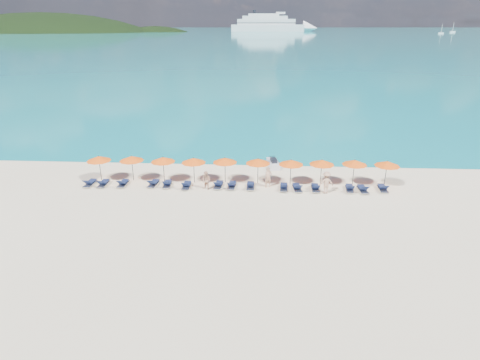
{
  "coord_description": "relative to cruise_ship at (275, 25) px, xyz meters",
  "views": [
    {
      "loc": [
        1.68,
        -26.75,
        12.98
      ],
      "look_at": [
        0.0,
        3.0,
        1.2
      ],
      "focal_mm": 30.0,
      "sensor_mm": 36.0,
      "label": 1
    }
  ],
  "objects": [
    {
      "name": "headland_small",
      "position": [
        -167.02,
        -29.41,
        -43.94
      ],
      "size": [
        162.0,
        126.0,
        85.5
      ],
      "color": "black",
      "rests_on": "ground"
    },
    {
      "name": "lounger_5",
      "position": [
        -21.57,
        -585.43,
        -8.7
      ],
      "size": [
        0.63,
        1.71,
        0.66
      ],
      "rotation": [
        0.0,
        0.0,
        0.01
      ],
      "color": "silver",
      "rests_on": "ground"
    },
    {
      "name": "umbrella_7",
      "position": [
        -10.27,
        -584.02,
        -6.92
      ],
      "size": [
        2.1,
        2.1,
        2.28
      ],
      "color": "black",
      "rests_on": "ground"
    },
    {
      "name": "lounger_9",
      "position": [
        -13.44,
        -585.35,
        -8.7
      ],
      "size": [
        0.72,
        1.73,
        0.66
      ],
      "rotation": [
        0.0,
        0.0,
        -0.06
      ],
      "color": "silver",
      "rests_on": "ground"
    },
    {
      "name": "umbrella_6",
      "position": [
        -12.85,
        -584.18,
        -6.92
      ],
      "size": [
        2.1,
        2.1,
        2.28
      ],
      "color": "black",
      "rests_on": "ground"
    },
    {
      "name": "beachgoer_a",
      "position": [
        -14.74,
        -584.86,
        -8.07
      ],
      "size": [
        0.74,
        0.61,
        1.74
      ],
      "primitive_type": "imported",
      "rotation": [
        0.0,
        0.0,
        0.35
      ],
      "color": "tan",
      "rests_on": "ground"
    },
    {
      "name": "sea",
      "position": [
        -17.02,
        70.59,
        -8.93
      ],
      "size": [
        1600.0,
        1300.0,
        0.01
      ],
      "primitive_type": "cube",
      "color": "#1FA9B2",
      "rests_on": "ground"
    },
    {
      "name": "lounger_8",
      "position": [
        -16.21,
        -585.22,
        -8.7
      ],
      "size": [
        0.62,
        1.7,
        0.66
      ],
      "rotation": [
        0.0,
        0.0,
        0.0
      ],
      "color": "silver",
      "rests_on": "ground"
    },
    {
      "name": "jetski",
      "position": [
        -14.2,
        -579.79,
        -8.57
      ],
      "size": [
        1.32,
        2.59,
        0.88
      ],
      "rotation": [
        0.0,
        0.0,
        0.16
      ],
      "color": "silver",
      "rests_on": "ground"
    },
    {
      "name": "umbrella_9",
      "position": [
        -4.88,
        -584.06,
        -6.92
      ],
      "size": [
        2.1,
        2.1,
        2.28
      ],
      "color": "black",
      "rests_on": "ground"
    },
    {
      "name": "headland_main",
      "position": [
        -317.02,
        -49.41,
        -46.94
      ],
      "size": [
        374.0,
        242.0,
        126.5
      ],
      "color": "black",
      "rests_on": "ground"
    },
    {
      "name": "ground",
      "position": [
        -17.02,
        -589.41,
        -8.94
      ],
      "size": [
        1400.0,
        1400.0,
        0.0
      ],
      "primitive_type": "plane",
      "color": "beige"
    },
    {
      "name": "lounger_10",
      "position": [
        -12.34,
        -585.42,
        -8.7
      ],
      "size": [
        0.79,
        1.75,
        0.66
      ],
      "rotation": [
        0.0,
        0.0,
        0.1
      ],
      "color": "silver",
      "rests_on": "ground"
    },
    {
      "name": "umbrella_2",
      "position": [
        -23.77,
        -584.07,
        -6.92
      ],
      "size": [
        2.1,
        2.1,
        2.28
      ],
      "color": "black",
      "rests_on": "ground"
    },
    {
      "name": "lounger_13",
      "position": [
        -6.99,
        -585.4,
        -8.7
      ],
      "size": [
        0.73,
        1.74,
        0.66
      ],
      "rotation": [
        0.0,
        0.0,
        0.07
      ],
      "color": "silver",
      "rests_on": "ground"
    },
    {
      "name": "lounger_12",
      "position": [
        -8.02,
        -585.3,
        -8.7
      ],
      "size": [
        0.79,
        1.75,
        0.66
      ],
      "rotation": [
        0.0,
        0.0,
        -0.1
      ],
      "color": "silver",
      "rests_on": "ground"
    },
    {
      "name": "lounger_2",
      "position": [
        -27.03,
        -585.28,
        -8.7
      ],
      "size": [
        0.64,
        1.71,
        0.66
      ],
      "rotation": [
        0.0,
        0.0,
        -0.01
      ],
      "color": "silver",
      "rests_on": "ground"
    },
    {
      "name": "cruise_ship",
      "position": [
        0.0,
        0.0,
        0.0
      ],
      "size": [
        124.1,
        25.15,
        34.34
      ],
      "rotation": [
        0.0,
        0.0,
        0.05
      ],
      "color": "silver",
      "rests_on": "ground"
    },
    {
      "name": "lounger_14",
      "position": [
        -5.3,
        -585.12,
        -8.7
      ],
      "size": [
        0.67,
        1.72,
        0.66
      ],
      "rotation": [
        0.0,
        0.0,
        -0.03
      ],
      "color": "silver",
      "rests_on": "ground"
    },
    {
      "name": "umbrella_8",
      "position": [
        -7.52,
        -583.9,
        -6.92
      ],
      "size": [
        2.1,
        2.1,
        2.28
      ],
      "color": "black",
      "rests_on": "ground"
    },
    {
      "name": "lounger_6",
      "position": [
        -18.91,
        -585.15,
        -8.7
      ],
      "size": [
        0.74,
        1.74,
        0.66
      ],
      "rotation": [
        0.0,
        0.0,
        -0.07
      ],
      "color": "silver",
      "rests_on": "ground"
    },
    {
      "name": "lounger_0",
      "position": [
        -29.87,
        -585.37,
        -8.7
      ],
      "size": [
        0.7,
        1.73,
        0.66
      ],
      "rotation": [
        0.0,
        0.0,
        -0.05
      ],
      "color": "silver",
      "rests_on": "ground"
    },
    {
      "name": "lounger_3",
      "position": [
        -24.45,
        -585.14,
        -8.7
      ],
      "size": [
        0.78,
        1.75,
        0.66
      ],
      "rotation": [
        0.0,
        0.0,
        -0.1
      ],
      "color": "silver",
      "rests_on": "ground"
    },
    {
      "name": "lounger_11",
      "position": [
        -10.84,
        -585.37,
        -8.7
      ],
      "size": [
        0.66,
        1.71,
        0.66
      ],
      "rotation": [
        0.0,
        0.0,
        -0.02
      ],
      "color": "silver",
      "rests_on": "ground"
    },
    {
      "name": "sailboat_far",
      "position": [
        232.0,
        -40.61,
        -7.67
      ],
      "size": [
        6.75,
        2.25,
        12.38
      ],
      "color": "silver",
      "rests_on": "ground"
    },
    {
      "name": "lounger_1",
      "position": [
        -28.7,
        -585.39,
        -8.7
      ],
      "size": [
        0.65,
        1.71,
        0.66
      ],
      "rotation": [
        0.0,
        0.0,
        0.02
      ],
      "color": "silver",
      "rests_on": "ground"
    },
    {
      "name": "umbrella_1",
      "position": [
        -26.54,
        -583.94,
        -6.92
      ],
      "size": [
        2.1,
        2.1,
        2.28
      ],
      "color": "black",
      "rests_on": "ground"
    },
    {
      "name": "beachgoer_c",
      "position": [
        -10.09,
        -585.89,
        -8.0
      ],
      "size": [
        1.27,
        0.71,
        1.86
      ],
      "primitive_type": "imported",
      "rotation": [
        0.0,
        0.0,
        3.27
      ],
      "color": "tan",
      "rests_on": "ground"
    },
    {
      "name": "umbrella_5",
      "position": [
        -15.62,
        -584.03,
        -6.92
      ],
      "size": [
        2.1,
        2.1,
        2.28
      ],
      "color": "black",
      "rests_on": "ground"
    },
    {
      "name": "umbrella_0",
      "position": [
        -29.36,
        -584.12,
        -6.92
      ],
      "size": [
        2.1,
        2.1,
        2.28
      ],
      "color": "black",
      "rests_on": "ground"
    },
    {
      "name": "lounger_4",
      "position": [
        -23.26,
        -585.2,
        -8.7
      ],
      "size": [
        0.76,
        1.75,
        0.66
      ],
      "rotation": [
        0.0,
        0.0,
        0.08
      ],
      "color": "silver",
      "rests_on": "ground"
    },
    {
      "name": "lounger_7",
      "position": [
        -17.78,
        -585.19,
        -8.7
      ],
      "size": [
        0.72,
        1.73,
        0.66
      ],
      "rotation": [
        0.0,
        0.0,
        -0.06
      ],
      "color": "silver",
      "rests_on": "ground"
    },
    {
      "name": "umbrella_4",
      "position": [
        -18.45,
        -583.93,
        -6.92
      ],
      "size": [
        2.1,
        2.1,
        2.28
      ],
      "color": "black",
      "rests_on": "ground"
    },
    {
      "name": "umbrella_3",
      "position": [
        -21.11,
        -584.16,
        -6.92
      ],
      "size": [
        2.1,
        2.1,
        2.28
      ],
      "color": "black",
      "rests_on": "ground"
    },
    {
      "name": "sailboat_near",
      "position": [
        190.98,
        -106.24,
        -7.85
      ],
      "size": [
        5.77,
        1.92,
        10.58
      ],
      "color": "silver",
      "rests_on": "ground"
    },
    {
      "name": "beachgoer_b",
      "position": [
        -19.85,
        -585.67,
        -8.14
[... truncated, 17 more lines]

